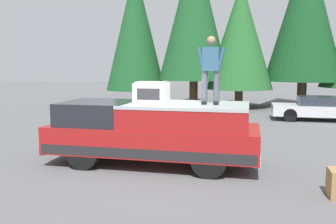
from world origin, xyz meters
The scene contains 9 objects.
ground_plane centered at (0.00, 0.00, 0.00)m, with size 90.00×90.00×0.00m, color #565659.
pickup_truck centered at (0.00, 0.16, 0.87)m, with size 2.01×5.54×1.65m.
compressor_unit centered at (-0.13, 0.16, 1.93)m, with size 0.65×0.84×0.56m.
person_on_truck_bed centered at (-0.05, -1.35, 2.55)m, with size 0.29×0.72×1.69m.
parked_car_silver centered at (9.21, -5.48, 0.58)m, with size 1.64×4.10×1.16m.
conifer_left centered at (14.79, -5.49, 5.87)m, with size 4.70×4.70×10.12m.
conifer_center_left centered at (13.93, -1.64, 4.45)m, with size 4.11×4.11×7.76m.
conifer_center_right centered at (13.81, 1.23, 6.02)m, with size 4.45×4.45×10.36m.
conifer_right centered at (13.97, 5.15, 5.01)m, with size 3.90×3.90×9.02m.
Camera 1 is at (-9.05, -2.31, 2.62)m, focal length 38.43 mm.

